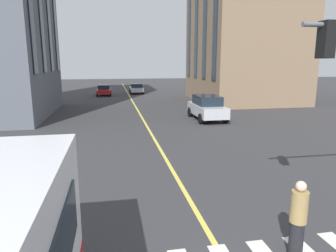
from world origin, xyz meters
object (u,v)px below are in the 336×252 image
Objects in this scene: car_red_trailing at (104,90)px; car_silver_near at (207,107)px; pedestrian_near at (298,219)px; car_white_mid at (136,88)px.

car_red_trailing is 0.83× the size of car_silver_near.
car_red_trailing is at bearing 7.80° from pedestrian_near.
car_silver_near is at bearing -170.25° from car_white_mid.
pedestrian_near reaches higher than car_white_mid.
car_red_trailing is 36.70m from pedestrian_near.
car_white_mid is (1.92, -4.54, 0.00)m from car_red_trailing.
car_white_mid is at bearing 0.67° from pedestrian_near.
pedestrian_near is at bearing 169.10° from car_silver_near.
car_red_trailing and car_white_mid have the same top height.
pedestrian_near reaches higher than car_red_trailing.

